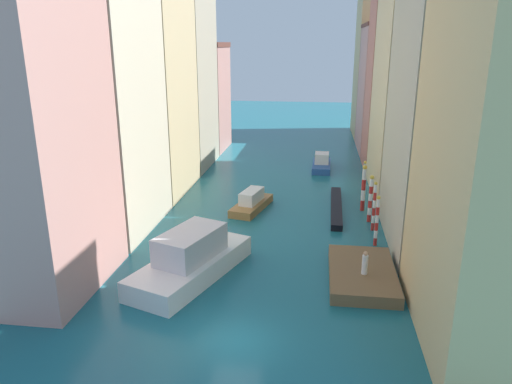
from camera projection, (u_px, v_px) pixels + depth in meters
ground_plane at (278, 193)px, 46.74m from camera, size 154.00×154.00×0.00m
building_left_0 at (18, 103)px, 25.98m from camera, size 7.38×9.07×21.92m
building_left_1 at (98, 90)px, 35.23m from camera, size 7.38×9.99×21.58m
building_left_2 at (146, 81)px, 44.95m from camera, size 7.38×10.39×21.34m
building_left_3 at (178, 75)px, 54.65m from camera, size 7.38×10.04×21.10m
building_left_4 at (199, 97)px, 64.58m from camera, size 7.38×8.60×14.22m
building_right_1 at (452, 114)px, 32.45m from camera, size 7.38×11.89×18.90m
building_right_2 at (418, 95)px, 44.06m from camera, size 7.38×12.13×18.98m
building_right_3 at (401, 78)px, 53.58m from camera, size 7.38×7.77×20.61m
building_right_4 at (388, 89)px, 63.55m from camera, size 7.38×11.50×16.56m
building_right_5 at (380, 62)px, 73.75m from camera, size 7.38×11.62×22.43m
waterfront_dock at (362, 274)px, 29.67m from camera, size 4.03×6.92×0.75m
person_on_dock at (365, 263)px, 28.68m from camera, size 0.36×0.36×1.48m
mooring_pole_0 at (377, 220)px, 34.19m from camera, size 0.27×0.27×3.79m
mooring_pole_1 at (374, 206)px, 36.99m from camera, size 0.26×0.26×3.98m
mooring_pole_2 at (370, 198)px, 38.82m from camera, size 0.35×0.35×3.96m
mooring_pole_3 at (364, 187)px, 41.40m from camera, size 0.39×0.39×4.11m
mooring_pole_4 at (364, 181)px, 44.03m from camera, size 0.28×0.28×3.82m
vaporetto_white at (191, 259)px, 29.88m from camera, size 6.49×9.99×3.05m
gondola_black at (336, 207)px, 42.11m from camera, size 1.13×10.41×0.52m
motorboat_0 at (322, 164)px, 55.64m from camera, size 2.17×5.96×1.91m
motorboat_1 at (252, 202)px, 42.15m from camera, size 3.32×6.10×1.75m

